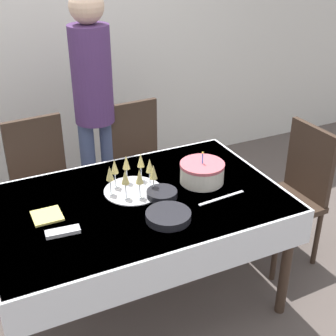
{
  "coord_description": "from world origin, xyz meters",
  "views": [
    {
      "loc": [
        -0.8,
        -2.08,
        2.11
      ],
      "look_at": [
        0.22,
        0.06,
        0.87
      ],
      "focal_mm": 50.0,
      "sensor_mm": 36.0,
      "label": 1
    }
  ],
  "objects": [
    {
      "name": "dining_table",
      "position": [
        0.0,
        0.0,
        0.65
      ],
      "size": [
        1.63,
        1.04,
        0.75
      ],
      "color": "white",
      "rests_on": "ground_plane"
    },
    {
      "name": "dining_chair_far_right",
      "position": [
        0.35,
        0.84,
        0.53
      ],
      "size": [
        0.44,
        0.44,
        0.96
      ],
      "color": "#38281E",
      "rests_on": "ground_plane"
    },
    {
      "name": "plate_stack_dessert",
      "position": [
        0.13,
        -0.04,
        0.77
      ],
      "size": [
        0.17,
        0.17,
        0.04
      ],
      "color": "black",
      "rests_on": "dining_table"
    },
    {
      "name": "wall_back",
      "position": [
        0.0,
        1.78,
        1.35
      ],
      "size": [
        8.0,
        0.05,
        2.7
      ],
      "color": "silver",
      "rests_on": "ground_plane"
    },
    {
      "name": "fork_pile",
      "position": [
        -0.45,
        -0.14,
        0.76
      ],
      "size": [
        0.17,
        0.08,
        0.02
      ],
      "color": "silver",
      "rests_on": "dining_table"
    },
    {
      "name": "dining_chair_right_end",
      "position": [
        1.13,
        0.0,
        0.53
      ],
      "size": [
        0.43,
        0.43,
        0.96
      ],
      "color": "#38281E",
      "rests_on": "ground_plane"
    },
    {
      "name": "champagne_tray",
      "position": [
        0.02,
        0.1,
        0.84
      ],
      "size": [
        0.34,
        0.34,
        0.18
      ],
      "color": "silver",
      "rests_on": "dining_table"
    },
    {
      "name": "birthday_cake",
      "position": [
        0.42,
        0.02,
        0.81
      ],
      "size": [
        0.26,
        0.26,
        0.2
      ],
      "color": "silver",
      "rests_on": "dining_table"
    },
    {
      "name": "plate_stack_main",
      "position": [
        0.07,
        -0.26,
        0.77
      ],
      "size": [
        0.24,
        0.24,
        0.04
      ],
      "color": "black",
      "rests_on": "dining_table"
    },
    {
      "name": "ground_plane",
      "position": [
        0.0,
        0.0,
        0.0
      ],
      "size": [
        12.0,
        12.0,
        0.0
      ],
      "primitive_type": "plane",
      "color": "#564C47"
    },
    {
      "name": "person_standing",
      "position": [
        0.08,
        0.97,
        1.07
      ],
      "size": [
        0.28,
        0.28,
        1.76
      ],
      "color": "#3F4C72",
      "rests_on": "ground_plane"
    },
    {
      "name": "dining_chair_far_left",
      "position": [
        -0.37,
        0.84,
        0.53
      ],
      "size": [
        0.45,
        0.45,
        0.96
      ],
      "color": "#38281E",
      "rests_on": "ground_plane"
    },
    {
      "name": "cake_knife",
      "position": [
        0.43,
        -0.2,
        0.75
      ],
      "size": [
        0.3,
        0.04,
        0.0
      ],
      "color": "silver",
      "rests_on": "dining_table"
    },
    {
      "name": "napkin_pile",
      "position": [
        -0.49,
        0.04,
        0.76
      ],
      "size": [
        0.15,
        0.15,
        0.01
      ],
      "color": "#E0D166",
      "rests_on": "dining_table"
    }
  ]
}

